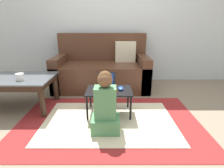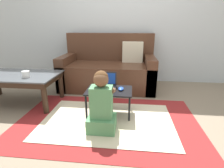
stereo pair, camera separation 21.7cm
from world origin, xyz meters
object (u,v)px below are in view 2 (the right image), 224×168
object	(u,v)px
computer_mouse	(121,89)
cup_on_table	(26,74)
coffee_table	(16,79)
person_seated	(102,105)
laptop_desk	(109,93)
laptop	(107,86)
couch	(109,70)

from	to	relation	value
computer_mouse	cup_on_table	size ratio (longest dim) A/B	1.19
coffee_table	person_seated	world-z (taller)	person_seated
laptop_desk	cup_on_table	bearing A→B (deg)	176.54
laptop	person_seated	bearing A→B (deg)	-89.75
couch	coffee_table	size ratio (longest dim) A/B	1.38
couch	person_seated	world-z (taller)	couch
computer_mouse	couch	bearing A→B (deg)	105.21
couch	laptop_desk	xyz separation A→B (m)	(0.14, -1.05, -0.03)
cup_on_table	coffee_table	bearing A→B (deg)	153.56
laptop_desk	laptop	world-z (taller)	laptop
person_seated	couch	bearing A→B (deg)	94.29
couch	laptop_desk	world-z (taller)	couch
computer_mouse	cup_on_table	distance (m)	1.26
computer_mouse	cup_on_table	xyz separation A→B (m)	(-1.25, 0.06, 0.13)
couch	cup_on_table	distance (m)	1.39
coffee_table	cup_on_table	distance (m)	0.28
coffee_table	person_seated	bearing A→B (deg)	-23.34
couch	laptop	size ratio (longest dim) A/B	7.14
couch	person_seated	bearing A→B (deg)	-85.71
laptop	computer_mouse	xyz separation A→B (m)	(0.18, -0.05, -0.02)
coffee_table	laptop_desk	bearing A→B (deg)	-7.80
couch	person_seated	size ratio (longest dim) A/B	2.43
couch	coffee_table	world-z (taller)	couch
computer_mouse	coffee_table	bearing A→B (deg)	173.38
couch	person_seated	distance (m)	1.44
laptop	coffee_table	bearing A→B (deg)	174.52
laptop_desk	computer_mouse	xyz separation A→B (m)	(0.14, 0.01, 0.05)
coffee_table	computer_mouse	xyz separation A→B (m)	(1.48, -0.17, -0.03)
laptop_desk	computer_mouse	size ratio (longest dim) A/B	4.93
laptop	computer_mouse	distance (m)	0.18
coffee_table	laptop	xyz separation A→B (m)	(1.31, -0.13, -0.01)
person_seated	laptop	bearing A→B (deg)	90.25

